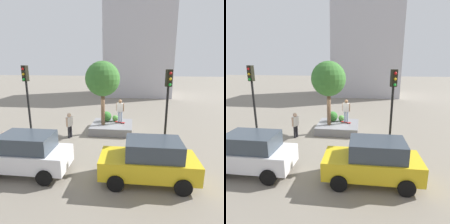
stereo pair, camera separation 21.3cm
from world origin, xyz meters
TOP-DOWN VIEW (x-y plane):
  - ground_plane at (0.00, 0.00)m, footprint 120.00×120.00m
  - planter_ledge at (-0.36, -0.08)m, footprint 3.04×2.80m
  - plaza_tree at (0.26, 0.28)m, footprint 2.47×2.47m
  - boxwood_shrub at (-0.56, -0.73)m, footprint 0.47×0.47m
  - hedge_clump at (0.13, -0.59)m, footprint 0.79×0.79m
  - skateboard at (-0.96, -0.27)m, footprint 0.82×0.50m
  - skateboarder at (-0.96, -0.27)m, footprint 0.58×0.30m
  - taxi_cab at (-2.70, 6.22)m, footprint 4.17×1.98m
  - police_car at (3.01, 6.17)m, footprint 4.19×1.98m
  - traffic_light_corner at (3.99, 3.77)m, footprint 0.32×0.36m
  - traffic_light_median at (-3.68, 3.93)m, footprint 0.34×0.37m
  - passerby_with_bag at (2.38, 1.65)m, footprint 0.38×0.56m
  - pedestrian_crossing at (4.67, 5.21)m, footprint 0.28×0.54m
  - plaza_lowrise_south at (-2.40, -18.06)m, footprint 9.86×7.96m

SIDE VIEW (x-z plane):
  - ground_plane at x=0.00m, z-range 0.00..0.00m
  - planter_ledge at x=-0.36m, z-range 0.00..0.58m
  - skateboard at x=-0.96m, z-range 0.60..0.67m
  - boxwood_shrub at x=-0.56m, z-range 0.58..1.05m
  - pedestrian_crossing at x=4.67m, z-range 0.13..1.76m
  - hedge_clump at x=0.13m, z-range 0.58..1.37m
  - taxi_cab at x=-2.70m, z-range 0.02..1.95m
  - police_car at x=3.01m, z-range 0.02..1.96m
  - passerby_with_bag at x=2.38m, z-range 0.14..1.91m
  - skateboarder at x=-0.96m, z-range 0.79..2.55m
  - traffic_light_median at x=-3.68m, z-range 0.85..5.63m
  - traffic_light_corner at x=3.99m, z-range 0.87..5.82m
  - plaza_tree at x=0.26m, z-range 1.63..6.27m
  - plaza_lowrise_south at x=-2.40m, z-range 0.00..13.16m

